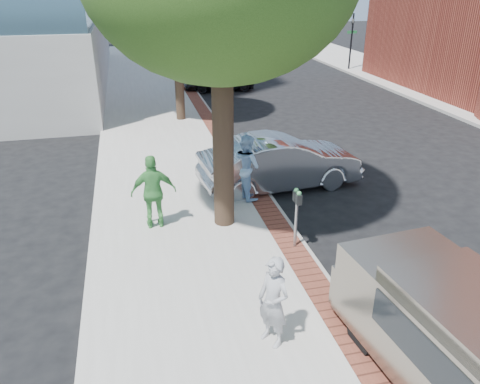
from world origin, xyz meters
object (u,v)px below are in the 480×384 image
object	(u,v)px
parking_meter	(297,206)
bg_car	(219,78)
person_gray	(273,302)
van	(472,350)
person_officer	(247,167)
sedan_silver	(280,162)
person_green	(154,192)

from	to	relation	value
parking_meter	bg_car	bearing A→B (deg)	84.61
person_gray	van	size ratio (longest dim) A/B	0.32
person_officer	bg_car	world-z (taller)	person_officer
sedan_silver	van	xyz separation A→B (m)	(0.18, -8.43, 0.22)
bg_car	van	distance (m)	22.40
person_gray	van	bearing A→B (deg)	23.22
bg_car	person_gray	bearing A→B (deg)	171.76
person_officer	sedan_silver	size ratio (longest dim) A/B	0.38
sedan_silver	person_officer	bearing A→B (deg)	116.06
person_gray	bg_car	xyz separation A→B (m)	(3.14, 20.62, -0.30)
bg_car	person_officer	bearing A→B (deg)	172.25
person_green	bg_car	size ratio (longest dim) A/B	0.47
parking_meter	person_green	distance (m)	3.60
person_green	sedan_silver	world-z (taller)	person_green
person_officer	person_green	distance (m)	2.92
person_gray	person_green	size ratio (longest dim) A/B	0.88
person_gray	person_officer	xyz separation A→B (m)	(1.02, 5.87, 0.10)
person_gray	person_green	bearing A→B (deg)	168.23
parking_meter	van	distance (m)	4.83
person_officer	person_green	bearing A→B (deg)	90.86
person_gray	sedan_silver	bearing A→B (deg)	129.89
parking_meter	person_green	bearing A→B (deg)	150.54
person_officer	bg_car	bearing A→B (deg)	-30.58
parking_meter	person_gray	bearing A→B (deg)	-116.51
parking_meter	person_green	size ratio (longest dim) A/B	0.77
parking_meter	person_officer	bearing A→B (deg)	98.69
sedan_silver	bg_car	bearing A→B (deg)	-9.32
parking_meter	person_officer	world-z (taller)	person_officer
parking_meter	person_officer	size ratio (longest dim) A/B	0.78
sedan_silver	van	world-z (taller)	van
person_gray	parking_meter	bearing A→B (deg)	122.35
parking_meter	sedan_silver	xyz separation A→B (m)	(0.82, 3.71, -0.39)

